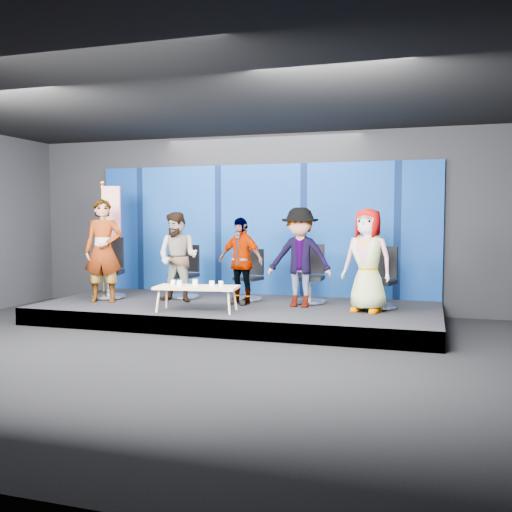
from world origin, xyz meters
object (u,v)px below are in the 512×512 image
Objects in this scene: chair_e at (381,288)px; panelist_e at (367,260)px; chair_c at (250,283)px; mug_c at (195,283)px; mug_b at (179,283)px; mug_a at (173,283)px; mug_e at (221,284)px; flag_stand at (108,235)px; panelist_c at (240,261)px; panelist_b at (178,257)px; panelist_d at (300,257)px; panelist_a at (103,251)px; chair_d at (310,284)px; chair_b at (185,281)px; chair_a at (109,278)px; mug_d at (212,284)px; coffee_table at (197,288)px.

panelist_e reaches higher than chair_e.
chair_c is 9.19× the size of mug_c.
mug_a is at bearing 147.19° from mug_b.
mug_e is 0.04× the size of flag_stand.
panelist_c is at bearing -157.63° from chair_e.
chair_c is 9.37× the size of mug_b.
panelist_b is at bearing -165.61° from panelist_e.
panelist_d is at bearing 14.74° from panelist_c.
panelist_a is at bearing -159.51° from panelist_b.
chair_d is at bearing 79.79° from panelist_d.
panelist_b is 2.26m from panelist_d.
panelist_e is 18.72× the size of mug_e.
chair_b is 0.60× the size of panelist_e.
chair_a reaches higher than chair_e.
chair_a is 2.70m from mug_d.
mug_b is 1.12× the size of mug_e.
chair_c is 10.54× the size of mug_e.
flag_stand reaches higher than coffee_table.
panelist_c is at bearing -169.01° from panelist_e.
panelist_a is 1.77m from mug_a.
panelist_a reaches higher than chair_c.
chair_e is 0.62× the size of panelist_e.
panelist_d is at bearing 38.87° from mug_e.
chair_a is 1.11× the size of chair_e.
chair_b reaches higher than chair_c.
coffee_table is at bearing 175.49° from mug_d.
panelist_b is 1.69m from flag_stand.
chair_d is at bearing 37.90° from panelist_c.
panelist_c is at bearing 178.97° from panelist_d.
chair_e is (3.62, 0.36, -0.48)m from panelist_b.
chair_b reaches higher than mug_e.
chair_a is 2.37m from mug_c.
mug_b is at bearing -98.38° from chair_c.
coffee_table is (-1.60, -1.47, 0.03)m from chair_d.
mug_d is at bearing -38.15° from panelist_b.
mug_c is 0.45m from mug_e.
chair_a is 2.43m from coffee_table.
panelist_a is 1.63m from chair_b.
panelist_e is at bearing 1.56° from panelist_b.
panelist_e is 16.98× the size of mug_d.
mug_a is 0.38m from mug_c.
panelist_d is at bearing -9.48° from panelist_a.
coffee_table is at bearing -36.97° from flag_stand.
chair_e reaches higher than mug_d.
chair_c is at bearing 73.38° from coffee_table.
chair_e is 2.74m from mug_e.
panelist_e reaches higher than mug_a.
coffee_table is 0.62× the size of flag_stand.
chair_a is at bearing -68.61° from flag_stand.
mug_b is (-1.86, -1.58, 0.12)m from chair_d.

